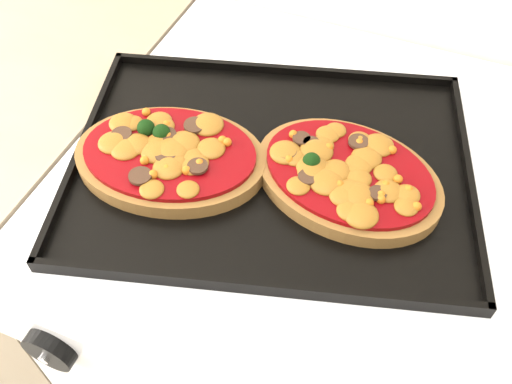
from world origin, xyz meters
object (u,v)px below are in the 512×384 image
at_px(baking_tray, 271,163).
at_px(pizza_right, 348,175).
at_px(stove, 290,318).
at_px(pizza_left, 170,156).

relative_size(baking_tray, pizza_right, 2.12).
bearing_deg(stove, pizza_left, -150.50).
xyz_separation_m(stove, pizza_right, (0.06, -0.03, 0.48)).
bearing_deg(pizza_right, pizza_left, -165.66).
bearing_deg(stove, pizza_right, -25.90).
xyz_separation_m(baking_tray, pizza_right, (0.10, 0.00, 0.02)).
distance_m(stove, baking_tray, 0.47).
bearing_deg(pizza_left, stove, 29.50).
height_order(stove, baking_tray, baking_tray).
xyz_separation_m(stove, baking_tray, (-0.03, -0.03, 0.47)).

